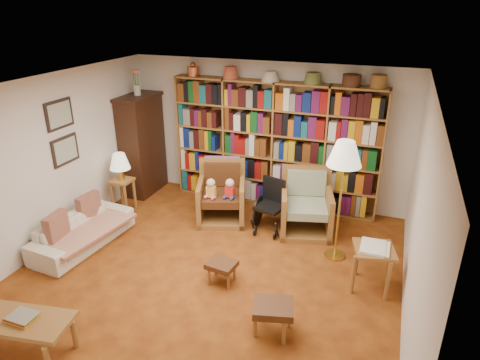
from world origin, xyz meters
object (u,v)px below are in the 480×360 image
at_px(wheelchair, 271,207).
at_px(coffee_table, 26,324).
at_px(floor_lamp, 344,158).
at_px(armchair_leather, 224,195).
at_px(armchair_sage, 307,207).
at_px(sofa, 83,231).
at_px(side_table_papers, 374,255).
at_px(side_table_lamp, 123,189).
at_px(footstool_b, 273,310).
at_px(footstool_a, 222,266).

height_order(wheelchair, coffee_table, wheelchair).
relative_size(floor_lamp, coffee_table, 1.72).
bearing_deg(armchair_leather, armchair_sage, 3.85).
distance_m(sofa, coffee_table, 2.09).
bearing_deg(side_table_papers, floor_lamp, 133.84).
bearing_deg(side_table_papers, wheelchair, 147.49).
distance_m(side_table_lamp, armchair_leather, 1.78).
xyz_separation_m(sofa, side_table_lamp, (-0.10, 1.20, 0.17)).
relative_size(side_table_lamp, wheelchair, 0.71).
height_order(side_table_lamp, side_table_papers, side_table_papers).
bearing_deg(side_table_papers, armchair_sage, 131.89).
distance_m(wheelchair, footstool_b, 2.38).
height_order(armchair_leather, footstool_a, armchair_leather).
xyz_separation_m(floor_lamp, side_table_papers, (0.54, -0.56, -1.03)).
bearing_deg(floor_lamp, side_table_papers, -46.16).
xyz_separation_m(footstool_a, footstool_b, (0.88, -0.64, 0.05)).
height_order(side_table_lamp, wheelchair, wheelchair).
bearing_deg(wheelchair, side_table_lamp, -173.22).
relative_size(sofa, footstool_a, 4.08).
bearing_deg(side_table_papers, footstool_a, -162.46).
bearing_deg(side_table_papers, side_table_lamp, 170.07).
distance_m(sofa, armchair_sage, 3.48).
relative_size(armchair_sage, floor_lamp, 0.58).
distance_m(side_table_lamp, coffee_table, 3.26).
distance_m(armchair_leather, wheelchair, 0.86).
relative_size(wheelchair, side_table_papers, 1.36).
bearing_deg(footstool_b, wheelchair, 107.06).
xyz_separation_m(floor_lamp, coffee_table, (-2.76, -2.93, -1.17)).
relative_size(armchair_leather, coffee_table, 1.01).
xyz_separation_m(floor_lamp, footstool_b, (-0.41, -1.78, -1.21)).
relative_size(armchair_leather, floor_lamp, 0.59).
xyz_separation_m(wheelchair, floor_lamp, (1.11, -0.49, 1.13)).
height_order(side_table_lamp, armchair_leather, armchair_leather).
distance_m(floor_lamp, coffee_table, 4.19).
distance_m(footstool_a, footstool_b, 1.09).
height_order(floor_lamp, coffee_table, floor_lamp).
distance_m(wheelchair, footstool_a, 1.65).
bearing_deg(armchair_sage, side_table_lamp, -171.19).
height_order(armchair_leather, footstool_b, armchair_leather).
relative_size(footstool_b, coffee_table, 0.51).
height_order(armchair_leather, wheelchair, armchair_leather).
distance_m(armchair_sage, floor_lamp, 1.43).
xyz_separation_m(sofa, wheelchair, (2.49, 1.51, 0.14)).
relative_size(sofa, armchair_sage, 1.61).
bearing_deg(footstool_b, side_table_papers, 52.01).
relative_size(sofa, side_table_lamp, 2.78).
relative_size(side_table_lamp, coffee_table, 0.57).
distance_m(side_table_lamp, side_table_papers, 4.31).
bearing_deg(coffee_table, wheelchair, 64.31).
bearing_deg(sofa, side_table_lamp, 9.43).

